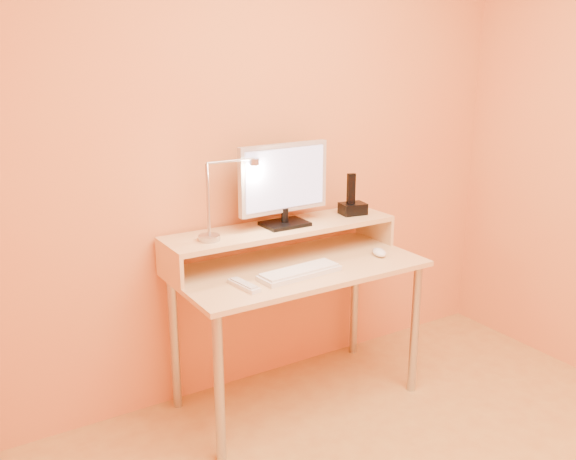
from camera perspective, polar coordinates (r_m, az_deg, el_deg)
wall_back at (r=3.11m, az=-2.24°, el=7.67°), size 3.00×0.04×2.50m
desk_leg_fl at (r=2.69m, az=-6.36°, el=-14.37°), size 0.04×0.04×0.69m
desk_leg_fr at (r=3.25m, az=11.62°, el=-8.96°), size 0.04×0.04×0.69m
desk_leg_bl at (r=3.10m, az=-10.43°, el=-10.21°), size 0.04×0.04×0.69m
desk_leg_br at (r=3.60m, az=6.16°, el=-6.18°), size 0.04×0.04×0.69m
desk_lower at (r=2.98m, az=0.92°, el=-3.50°), size 1.20×0.60×0.02m
shelf_riser_left at (r=2.83m, az=-10.90°, el=-3.17°), size 0.02×0.30×0.14m
shelf_riser_right at (r=3.40m, az=7.96°, el=0.29°), size 0.02×0.30×0.14m
desk_shelf at (r=3.05m, az=-0.59°, el=0.14°), size 1.20×0.30×0.02m
monitor_foot at (r=3.05m, az=-0.30°, el=0.58°), size 0.22×0.16×0.02m
monitor_neck at (r=3.04m, az=-0.30°, el=1.37°), size 0.04×0.04×0.07m
monitor_panel at (r=3.01m, az=-0.41°, el=4.82°), size 0.49×0.06×0.34m
monitor_back at (r=3.03m, az=-0.64°, el=4.90°), size 0.44×0.03×0.28m
monitor_screen at (r=2.99m, az=-0.22°, el=4.76°), size 0.45×0.02×0.29m
lamp_base at (r=2.84m, az=-7.27°, el=-0.71°), size 0.10×0.10×0.02m
lamp_post at (r=2.79m, az=-7.40°, el=2.78°), size 0.01×0.01×0.33m
lamp_arm at (r=2.81m, az=-5.28°, el=6.37°), size 0.24×0.01×0.01m
lamp_head at (r=2.87m, az=-3.12°, el=6.30°), size 0.04×0.04×0.03m
lamp_bulb at (r=2.87m, az=-3.11°, el=5.99°), size 0.03×0.03×0.00m
phone_dock at (r=3.28m, az=6.00°, el=1.97°), size 0.14×0.12×0.06m
phone_handset at (r=3.24m, az=5.84°, el=3.82°), size 0.04×0.03×0.16m
phone_led at (r=3.27m, az=7.17°, el=1.88°), size 0.01×0.00×0.04m
keyboard at (r=2.84m, az=1.08°, el=-3.99°), size 0.41×0.16×0.02m
mouse at (r=3.14m, az=8.42°, el=-2.05°), size 0.09×0.12×0.04m
remote_control at (r=2.71m, az=-4.09°, el=-5.13°), size 0.07×0.19×0.02m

